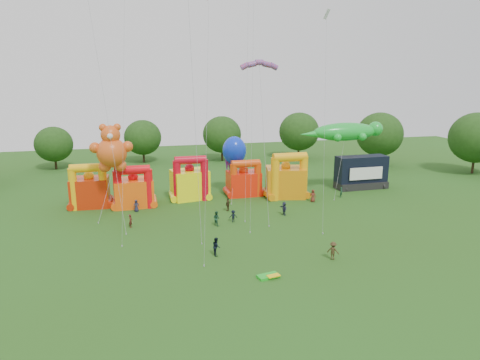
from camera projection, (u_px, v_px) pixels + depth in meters
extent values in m
plane|color=#294F16|center=(258.00, 284.00, 37.63)|extent=(160.00, 160.00, 0.00)
cylinder|color=#352314|center=(473.00, 163.00, 80.34)|extent=(0.44, 0.44, 3.93)
ellipsoid|color=#1D3E13|center=(477.00, 138.00, 79.21)|extent=(9.83, 9.83, 9.39)
cylinder|color=#352314|center=(378.00, 156.00, 87.62)|extent=(0.44, 0.44, 3.72)
ellipsoid|color=#1D3E13|center=(380.00, 134.00, 86.55)|extent=(9.30, 9.30, 8.89)
cylinder|color=#352314|center=(298.00, 151.00, 94.83)|extent=(0.44, 0.44, 3.51)
ellipsoid|color=#1D3E13|center=(299.00, 132.00, 93.82)|extent=(8.77, 8.78, 8.39)
cylinder|color=#352314|center=(222.00, 153.00, 92.74)|extent=(0.44, 0.44, 3.30)
ellipsoid|color=#1D3E13|center=(222.00, 134.00, 91.79)|extent=(8.25, 8.25, 7.88)
cylinder|color=#352314|center=(144.00, 155.00, 90.83)|extent=(0.44, 0.44, 3.09)
ellipsoid|color=#1D3E13|center=(143.00, 137.00, 89.94)|extent=(7.73, 7.72, 7.38)
cylinder|color=#352314|center=(56.00, 162.00, 84.16)|extent=(0.44, 0.44, 2.88)
ellipsoid|color=#1D3E13|center=(54.00, 144.00, 83.33)|extent=(7.20, 7.20, 6.88)
cube|color=red|center=(90.00, 192.00, 59.94)|extent=(5.18, 4.23, 4.05)
cylinder|color=#FFB60D|center=(73.00, 190.00, 57.92)|extent=(1.10, 1.10, 5.79)
cylinder|color=#FFB60D|center=(103.00, 188.00, 58.81)|extent=(1.10, 1.10, 5.79)
cylinder|color=#FFB60D|center=(87.00, 168.00, 57.68)|extent=(4.44, 1.15, 1.15)
sphere|color=#FFB60D|center=(89.00, 176.00, 59.39)|extent=(1.40, 1.40, 1.40)
cube|color=#FF580D|center=(134.00, 192.00, 60.18)|extent=(5.48, 4.49, 3.84)
cylinder|color=red|center=(118.00, 190.00, 58.07)|extent=(1.16, 1.16, 5.48)
cylinder|color=red|center=(149.00, 189.00, 59.01)|extent=(1.16, 1.16, 5.48)
cylinder|color=red|center=(132.00, 170.00, 57.89)|extent=(4.69, 1.22, 1.22)
sphere|color=red|center=(133.00, 177.00, 59.65)|extent=(1.40, 1.40, 1.40)
cube|color=#FFFB0D|center=(190.00, 184.00, 63.73)|extent=(5.78, 4.97, 4.29)
cylinder|color=red|center=(177.00, 181.00, 61.66)|extent=(1.12, 1.12, 6.13)
cylinder|color=red|center=(205.00, 180.00, 62.57)|extent=(1.12, 1.12, 6.13)
cylinder|color=red|center=(190.00, 160.00, 61.39)|extent=(4.54, 1.18, 1.18)
sphere|color=red|center=(189.00, 168.00, 63.15)|extent=(1.40, 1.40, 1.40)
cube|color=red|center=(244.00, 183.00, 65.79)|extent=(4.86, 3.92, 3.62)
cylinder|color=#E6430C|center=(234.00, 181.00, 63.86)|extent=(1.05, 1.05, 5.18)
cylinder|color=#E6430C|center=(258.00, 180.00, 64.72)|extent=(1.05, 1.05, 5.18)
cylinder|color=#E6430C|center=(246.00, 164.00, 63.68)|extent=(4.26, 1.11, 1.11)
sphere|color=#E6430C|center=(244.00, 170.00, 65.29)|extent=(1.40, 1.40, 1.40)
cube|color=orange|center=(285.00, 182.00, 64.81)|extent=(6.52, 5.64, 4.46)
cylinder|color=#FFA80D|center=(275.00, 179.00, 62.52)|extent=(1.25, 1.25, 6.37)
cylinder|color=#FFA80D|center=(303.00, 178.00, 63.54)|extent=(1.25, 1.25, 6.37)
cylinder|color=#FFA80D|center=(290.00, 157.00, 62.28)|extent=(5.06, 1.31, 1.31)
sphere|color=#FFA80D|center=(286.00, 166.00, 64.22)|extent=(1.40, 1.40, 1.40)
cube|color=black|center=(361.00, 185.00, 69.94)|extent=(8.44, 3.32, 1.10)
cube|color=black|center=(361.00, 169.00, 69.51)|extent=(8.43, 2.91, 4.19)
cube|color=white|center=(366.00, 173.00, 68.09)|extent=(5.78, 0.20, 1.97)
cylinder|color=black|center=(346.00, 189.00, 68.02)|extent=(0.30, 0.90, 0.90)
cylinder|color=black|center=(383.00, 186.00, 69.56)|extent=(0.30, 0.90, 0.90)
sphere|color=#DF5218|center=(112.00, 153.00, 55.48)|extent=(3.89, 3.89, 3.89)
sphere|color=#DF5218|center=(110.00, 135.00, 54.94)|extent=(2.47, 2.47, 2.47)
sphere|color=#DF5218|center=(103.00, 128.00, 54.51)|extent=(0.97, 0.97, 0.97)
sphere|color=#DF5218|center=(117.00, 127.00, 54.92)|extent=(0.97, 0.97, 0.97)
sphere|color=#DF5218|center=(95.00, 148.00, 54.85)|extent=(1.41, 1.41, 1.41)
sphere|color=#DF5218|center=(128.00, 147.00, 55.78)|extent=(1.41, 1.41, 1.41)
sphere|color=#DF5218|center=(105.00, 166.00, 55.68)|extent=(1.59, 1.59, 1.59)
sphere|color=#DF5218|center=(120.00, 165.00, 56.12)|extent=(1.59, 1.59, 1.59)
sphere|color=white|center=(110.00, 136.00, 53.82)|extent=(0.71, 0.71, 0.71)
ellipsoid|color=green|center=(345.00, 132.00, 65.95)|extent=(10.56, 3.30, 2.80)
sphere|color=green|center=(375.00, 129.00, 67.06)|extent=(2.27, 2.27, 2.27)
cone|color=green|center=(313.00, 134.00, 64.77)|extent=(4.12, 1.65, 1.65)
sphere|color=green|center=(352.00, 134.00, 68.13)|extent=(1.24, 1.24, 1.24)
sphere|color=green|center=(362.00, 137.00, 65.01)|extent=(1.24, 1.24, 1.24)
sphere|color=green|center=(328.00, 135.00, 67.18)|extent=(1.24, 1.24, 1.24)
sphere|color=green|center=(338.00, 138.00, 64.07)|extent=(1.24, 1.24, 1.24)
ellipsoid|color=#0E2FD3|center=(234.00, 151.00, 66.22)|extent=(3.66, 3.66, 4.40)
cone|color=#591E8C|center=(242.00, 163.00, 66.96)|extent=(0.82, 0.82, 2.93)
cone|color=#591E8C|center=(237.00, 162.00, 67.80)|extent=(0.82, 0.82, 2.93)
cone|color=#591E8C|center=(229.00, 162.00, 67.53)|extent=(0.82, 0.82, 2.93)
cone|color=#591E8C|center=(227.00, 164.00, 66.42)|extent=(0.82, 0.82, 2.93)
cone|color=#591E8C|center=(232.00, 165.00, 65.58)|extent=(0.82, 0.82, 2.93)
cone|color=#591E8C|center=(240.00, 164.00, 65.85)|extent=(0.82, 0.82, 2.93)
cube|color=silver|center=(327.00, 14.00, 49.87)|extent=(1.02, 1.02, 1.10)
cube|color=green|center=(268.00, 276.00, 38.89)|extent=(2.16, 1.38, 0.24)
cube|color=yellow|center=(274.00, 276.00, 38.66)|extent=(1.30, 0.83, 0.10)
imported|color=#202236|center=(136.00, 206.00, 57.64)|extent=(0.90, 0.68, 1.66)
imported|color=#4C1B15|center=(131.00, 221.00, 51.58)|extent=(0.56, 0.69, 1.66)
imported|color=#1C462D|center=(216.00, 218.00, 52.30)|extent=(1.07, 1.12, 1.82)
imported|color=black|center=(233.00, 216.00, 53.50)|extent=(1.08, 0.72, 1.55)
imported|color=#382C16|center=(228.00, 205.00, 57.96)|extent=(1.05, 1.07, 1.81)
imported|color=#282944|center=(284.00, 208.00, 56.29)|extent=(0.73, 1.71, 1.78)
imported|color=maroon|center=(313.00, 196.00, 62.14)|extent=(1.08, 1.01, 1.85)
imported|color=#173925|center=(341.00, 192.00, 64.54)|extent=(0.62, 0.68, 1.56)
imported|color=black|center=(216.00, 246.00, 43.55)|extent=(0.76, 0.95, 1.90)
imported|color=#3A2B17|center=(333.00, 251.00, 42.49)|extent=(1.38, 1.30, 1.87)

